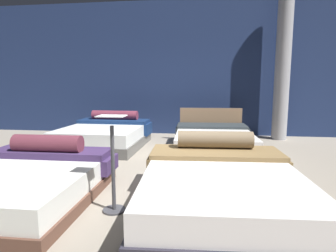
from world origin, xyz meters
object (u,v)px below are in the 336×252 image
object	(u,v)px
bed_2	(105,135)
price_sign	(113,175)
bed_0	(25,182)
bed_1	(221,189)
support_pillar	(283,67)
bed_3	(213,140)

from	to	relation	value
bed_2	price_sign	bearing A→B (deg)	-67.10
bed_0	price_sign	xyz separation A→B (m)	(1.13, -0.17, 0.18)
bed_1	bed_2	distance (m)	3.69
bed_1	support_pillar	size ratio (longest dim) A/B	0.63
bed_0	bed_1	xyz separation A→B (m)	(2.25, -0.00, 0.03)
bed_0	price_sign	world-z (taller)	price_sign
bed_3	support_pillar	world-z (taller)	support_pillar
bed_0	support_pillar	xyz separation A→B (m)	(3.87, 4.23, 1.54)
bed_0	bed_3	bearing A→B (deg)	50.95
bed_0	bed_1	world-z (taller)	bed_1
bed_0	support_pillar	distance (m)	5.94
price_sign	support_pillar	world-z (taller)	support_pillar
bed_0	bed_3	world-z (taller)	bed_3
bed_0	bed_2	xyz separation A→B (m)	(-0.08, 2.85, 0.03)
bed_1	bed_2	xyz separation A→B (m)	(-2.33, 2.86, 0.00)
bed_2	price_sign	world-z (taller)	price_sign
bed_1	support_pillar	distance (m)	4.78
bed_2	bed_3	distance (m)	2.32
bed_0	bed_3	size ratio (longest dim) A/B	0.90
bed_0	bed_1	bearing A→B (deg)	-1.08
bed_1	bed_2	world-z (taller)	bed_1
bed_1	price_sign	world-z (taller)	price_sign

